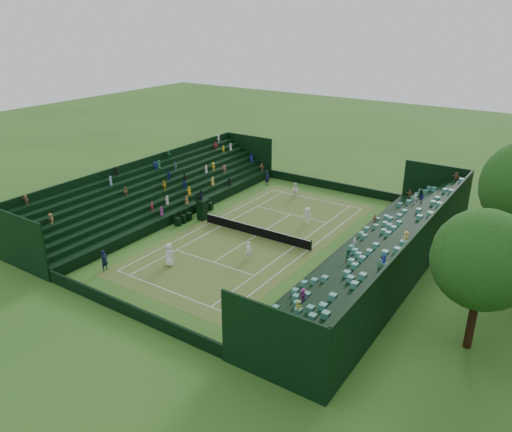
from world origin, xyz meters
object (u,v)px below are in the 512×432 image
(umpire_chair, at_px, (202,207))
(player_near_east, at_px, (249,250))
(player_far_east, at_px, (307,215))
(tennis_net, at_px, (256,231))
(player_far_west, at_px, (295,190))
(player_near_west, at_px, (169,255))

(umpire_chair, bearing_deg, player_near_east, -27.18)
(player_far_east, bearing_deg, tennis_net, -132.85)
(player_near_east, xyz_separation_m, player_far_west, (-4.32, 15.56, 0.03))
(player_near_east, bearing_deg, player_near_west, 38.47)
(player_near_west, relative_size, player_far_east, 1.18)
(umpire_chair, bearing_deg, tennis_net, -2.51)
(umpire_chair, xyz_separation_m, player_near_east, (8.74, -4.49, -0.56))
(player_far_west, distance_m, player_far_east, 7.71)
(player_near_west, relative_size, player_far_west, 1.22)
(umpire_chair, bearing_deg, player_far_west, 68.22)
(umpire_chair, xyz_separation_m, player_near_west, (4.05, -9.13, -0.35))
(tennis_net, bearing_deg, umpire_chair, 177.49)
(tennis_net, distance_m, umpire_chair, 6.74)
(player_far_west, bearing_deg, tennis_net, -65.86)
(player_near_east, bearing_deg, player_far_west, -80.74)
(umpire_chair, height_order, player_far_east, umpire_chair)
(player_far_west, bearing_deg, umpire_chair, -98.87)
(player_near_east, relative_size, player_far_east, 0.94)
(tennis_net, relative_size, umpire_chair, 3.72)
(tennis_net, bearing_deg, player_near_west, -106.55)
(tennis_net, distance_m, player_far_east, 5.89)
(tennis_net, xyz_separation_m, umpire_chair, (-6.68, 0.29, 0.82))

